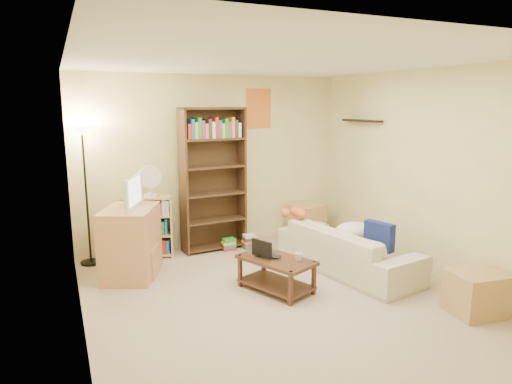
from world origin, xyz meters
TOP-DOWN VIEW (x-y plane):
  - room at (0.00, 0.01)m, footprint 4.50×4.54m
  - sofa at (1.16, 0.46)m, footprint 2.19×1.41m
  - navy_pillow at (1.33, 0.07)m, footprint 0.21×0.39m
  - cream_blanket at (1.29, 0.53)m, footprint 0.52×0.37m
  - tabby_cat at (0.79, 1.16)m, footprint 0.45×0.22m
  - coffee_table at (0.06, 0.26)m, footprint 0.77×0.97m
  - laptop at (0.02, 0.37)m, footprint 0.50×0.50m
  - laptop_screen at (-0.09, 0.32)m, footprint 0.12×0.27m
  - mug at (0.25, 0.09)m, footprint 0.13×0.13m
  - tv_remote at (0.03, 0.56)m, footprint 0.13×0.15m
  - tv_stand at (-1.37, 1.37)m, footprint 0.86×0.97m
  - television at (-1.37, 1.37)m, footprint 0.73×0.59m
  - tall_bookshelf at (-0.10, 1.97)m, footprint 0.94×0.38m
  - short_bookshelf at (-1.04, 2.02)m, footprint 0.70×0.41m
  - desk_fan at (-0.99, 1.98)m, footprint 0.30×0.17m
  - floor_lamp at (-1.80, 2.05)m, footprint 0.31×0.31m
  - side_table at (1.43, 1.97)m, footprint 0.58×0.58m
  - end_cabinet at (1.65, -1.08)m, footprint 0.58×0.50m
  - book_stacks at (0.24, 1.81)m, footprint 0.51×0.21m

SIDE VIEW (x-z plane):
  - book_stacks at x=0.24m, z-range -0.01..0.20m
  - end_cabinet at x=1.65m, z-range 0.00..0.44m
  - coffee_table at x=0.06m, z-range 0.05..0.43m
  - side_table at x=1.43m, z-range 0.00..0.53m
  - sofa at x=1.16m, z-range 0.00..0.57m
  - tv_remote at x=0.03m, z-range 0.38..0.40m
  - laptop at x=0.02m, z-range 0.38..0.40m
  - mug at x=0.25m, z-range 0.38..0.47m
  - short_bookshelf at x=-1.04m, z-range 0.00..0.85m
  - tv_stand at x=-1.37m, z-range 0.00..0.86m
  - cream_blanket at x=1.29m, z-range 0.37..0.60m
  - laptop_screen at x=-0.09m, z-range 0.40..0.59m
  - navy_pillow at x=1.33m, z-range 0.37..0.71m
  - tabby_cat at x=0.79m, z-range 0.57..0.72m
  - television at x=-1.37m, z-range 0.86..1.24m
  - tall_bookshelf at x=-0.10m, z-range 0.06..2.10m
  - desk_fan at x=-0.99m, z-range 0.87..1.30m
  - floor_lamp at x=-1.80m, z-range 0.54..2.37m
  - room at x=0.00m, z-range 0.36..2.88m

